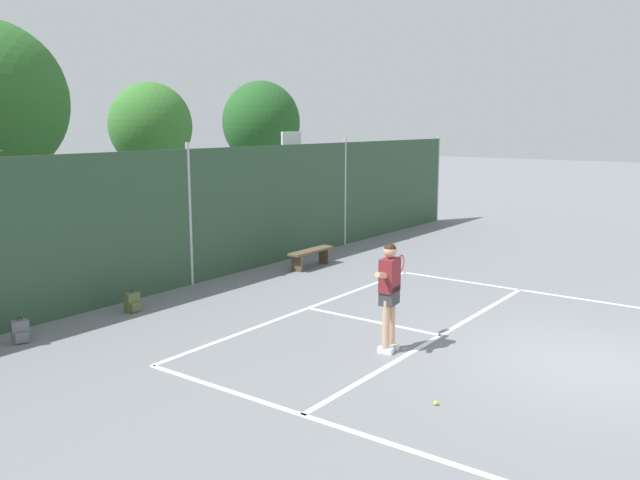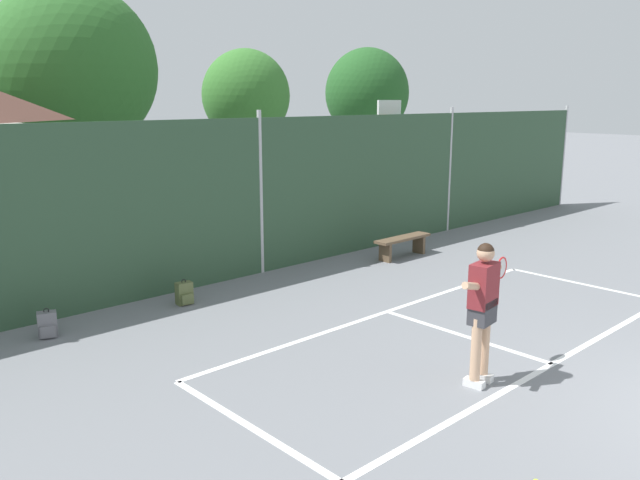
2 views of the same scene
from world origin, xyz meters
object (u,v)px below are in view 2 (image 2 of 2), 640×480
backpack_olive (185,294)px  courtside_bench (403,242)px  tennis_player (483,301)px  backpack_grey (48,325)px  basketball_hoop (387,147)px

backpack_olive → courtside_bench: size_ratio=0.29×
tennis_player → courtside_bench: (4.45, 5.00, -0.75)m
tennis_player → backpack_grey: tennis_player is taller
backpack_grey → courtside_bench: (7.89, -0.43, 0.17)m
basketball_hoop → backpack_grey: 10.37m
backpack_grey → courtside_bench: courtside_bench is taller
basketball_hoop → backpack_grey: bearing=-169.1°
basketball_hoop → courtside_bench: size_ratio=2.22×
basketball_hoop → courtside_bench: bearing=-131.5°
tennis_player → basketball_hoop: bearing=48.4°
basketball_hoop → courtside_bench: basketball_hoop is taller
backpack_olive → courtside_bench: 5.52m
tennis_player → backpack_grey: (-3.45, 5.43, -0.92)m
courtside_bench → basketball_hoop: bearing=48.5°
courtside_bench → tennis_player: bearing=-131.7°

